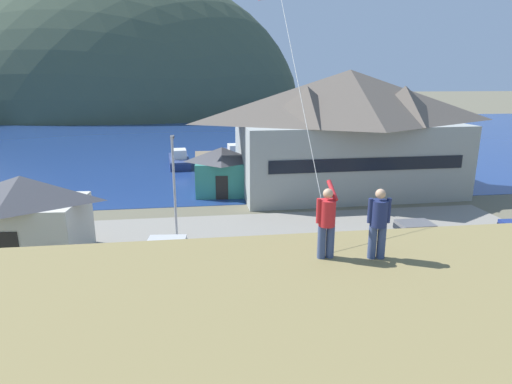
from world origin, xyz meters
TOP-DOWN VIEW (x-y plane):
  - ground_plane at (0.00, 0.00)m, footprint 600.00×600.00m
  - parking_lot_pad at (0.00, 5.00)m, footprint 40.00×20.00m
  - bay_water at (0.00, 60.00)m, footprint 360.00×84.00m
  - far_hill_east_peak at (-24.52, 117.83)m, footprint 105.72×65.28m
  - far_hill_center_saddle at (-17.94, 115.15)m, footprint 85.66×53.96m
  - harbor_lodge at (10.85, 21.29)m, footprint 21.52×12.00m
  - storage_shed_near_lot at (-13.53, 8.54)m, footprint 7.39×5.49m
  - storage_shed_waterside at (-0.99, 21.73)m, footprint 5.48×4.63m
  - wharf_dock at (-2.00, 35.07)m, footprint 3.20×14.75m
  - moored_boat_wharfside at (-5.55, 35.82)m, footprint 3.05×7.73m
  - moored_boat_outer_mooring at (1.69, 38.81)m, footprint 3.16×8.35m
  - parked_car_front_row_red at (4.82, -0.05)m, footprint 4.27×2.19m
  - parked_car_corner_spot at (-6.63, 0.79)m, footprint 4.32×2.29m
  - parked_car_lone_by_shed at (-4.99, 5.51)m, footprint 4.35×2.37m
  - parked_car_back_row_left at (12.19, 1.02)m, footprint 4.29×2.24m
  - parked_car_front_row_silver at (10.28, 6.36)m, footprint 4.21×2.08m
  - parked_car_front_row_end at (0.56, 1.57)m, footprint 4.27×2.18m
  - parking_light_pole at (-4.79, 10.56)m, footprint 0.24×0.78m
  - person_kite_flyer at (-0.14, -8.00)m, footprint 0.52×0.68m
  - person_companion at (1.07, -8.21)m, footprint 0.55×0.40m

SIDE VIEW (x-z plane):
  - ground_plane at x=0.00m, z-range 0.00..0.00m
  - far_hill_east_peak at x=-24.52m, z-range -40.82..40.82m
  - far_hill_center_saddle at x=-17.94m, z-range -36.53..36.53m
  - bay_water at x=0.00m, z-range 0.00..0.03m
  - parking_lot_pad at x=0.00m, z-range 0.00..0.10m
  - wharf_dock at x=-2.00m, z-range 0.00..0.70m
  - moored_boat_wharfside at x=-5.55m, z-range -0.36..1.80m
  - moored_boat_outer_mooring at x=1.69m, z-range -0.36..1.80m
  - parked_car_front_row_red at x=4.82m, z-range 0.15..1.97m
  - parked_car_corner_spot at x=-6.63m, z-range 0.15..1.97m
  - parked_car_lone_by_shed at x=-4.99m, z-range 0.15..1.97m
  - parked_car_back_row_left at x=12.19m, z-range 0.15..1.97m
  - parked_car_front_row_silver at x=10.28m, z-range 0.15..1.97m
  - parked_car_front_row_end at x=0.56m, z-range 0.15..1.97m
  - storage_shed_waterside at x=-0.99m, z-range 0.08..4.57m
  - storage_shed_near_lot at x=-13.53m, z-range 0.10..5.26m
  - parking_light_pole at x=-4.79m, z-range 0.64..7.57m
  - harbor_lodge at x=10.85m, z-range 0.41..11.79m
  - person_companion at x=1.07m, z-range 6.52..8.26m
  - person_kite_flyer at x=-0.14m, z-range 6.48..8.34m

